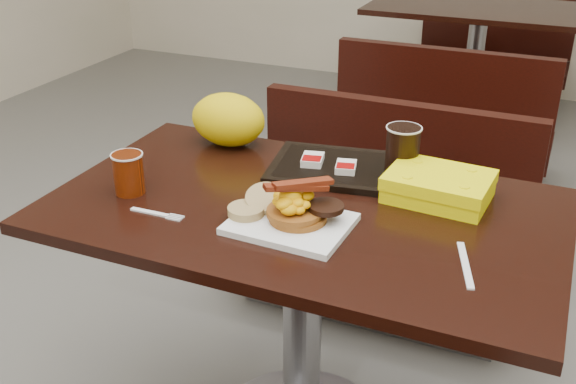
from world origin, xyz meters
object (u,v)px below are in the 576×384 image
at_px(platter, 290,224).
at_px(table_far, 473,72).
at_px(coffee_cup_far, 403,149).
at_px(table_near, 302,333).
at_px(clamshell, 439,186).
at_px(bench_far_n, 491,47).
at_px(bench_far_s, 448,113).
at_px(coffee_cup_near, 129,173).
at_px(bench_near_n, 378,220).
at_px(hashbrown_sleeve_right, 346,167).
at_px(tray, 341,168).
at_px(hashbrown_sleeve_left, 313,160).
at_px(knife, 465,265).
at_px(fork, 150,212).
at_px(paper_bag, 228,119).
at_px(pancake_stack, 298,214).

bearing_deg(platter, table_far, 92.54).
height_order(table_far, coffee_cup_far, coffee_cup_far).
height_order(table_near, clamshell, clamshell).
xyz_separation_m(bench_far_n, coffee_cup_far, (0.17, -3.05, 0.47)).
xyz_separation_m(bench_far_s, coffee_cup_near, (-0.42, -2.00, 0.44)).
height_order(bench_near_n, hashbrown_sleeve_right, hashbrown_sleeve_right).
bearing_deg(hashbrown_sleeve_right, platter, -108.33).
relative_size(bench_far_s, tray, 2.76).
bearing_deg(platter, hashbrown_sleeve_right, 87.38).
bearing_deg(hashbrown_sleeve_right, coffee_cup_near, -160.22).
xyz_separation_m(bench_near_n, hashbrown_sleeve_left, (-0.06, -0.50, 0.42)).
relative_size(bench_near_n, knife, 5.72).
bearing_deg(hashbrown_sleeve_right, fork, -146.84).
xyz_separation_m(clamshell, paper_bag, (-0.62, 0.11, 0.04)).
relative_size(tray, hashbrown_sleeve_left, 4.98).
xyz_separation_m(bench_far_s, fork, (-0.31, -2.08, 0.39)).
xyz_separation_m(knife, hashbrown_sleeve_right, (-0.36, 0.31, 0.02)).
relative_size(bench_near_n, tray, 2.76).
height_order(coffee_cup_far, paper_bag, paper_bag).
distance_m(tray, hashbrown_sleeve_right, 0.04).
distance_m(table_near, bench_far_n, 3.30).
height_order(coffee_cup_far, clamshell, coffee_cup_far).
relative_size(bench_near_n, pancake_stack, 7.71).
distance_m(table_near, hashbrown_sleeve_right, 0.45).
distance_m(bench_near_n, bench_far_n, 2.60).
height_order(bench_far_n, paper_bag, paper_bag).
distance_m(bench_far_n, hashbrown_sleeve_right, 3.13).
bearing_deg(bench_far_n, platter, -89.80).
relative_size(bench_far_n, hashbrown_sleeve_left, 13.72).
distance_m(bench_near_n, pancake_stack, 0.90).
bearing_deg(paper_bag, hashbrown_sleeve_left, -13.42).
bearing_deg(pancake_stack, table_far, 90.53).
relative_size(pancake_stack, coffee_cup_far, 1.11).
height_order(table_far, hashbrown_sleeve_left, hashbrown_sleeve_left).
bearing_deg(coffee_cup_near, bench_far_n, 83.01).
relative_size(bench_far_n, coffee_cup_near, 9.81).
relative_size(pancake_stack, knife, 0.74).
xyz_separation_m(bench_far_s, clamshell, (0.28, -1.74, 0.42)).
relative_size(table_near, table_far, 1.00).
distance_m(bench_far_n, hashbrown_sleeve_left, 3.13).
bearing_deg(coffee_cup_near, tray, 36.57).
height_order(coffee_cup_near, coffee_cup_far, coffee_cup_far).
bearing_deg(table_far, table_near, -90.00).
distance_m(pancake_stack, tray, 0.32).
relative_size(bench_far_s, platter, 3.85).
bearing_deg(knife, fork, -102.14).
bearing_deg(paper_bag, bench_far_s, 78.20).
relative_size(pancake_stack, fork, 0.96).
bearing_deg(hashbrown_sleeve_right, table_near, -114.38).
bearing_deg(paper_bag, bench_far_n, 83.59).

